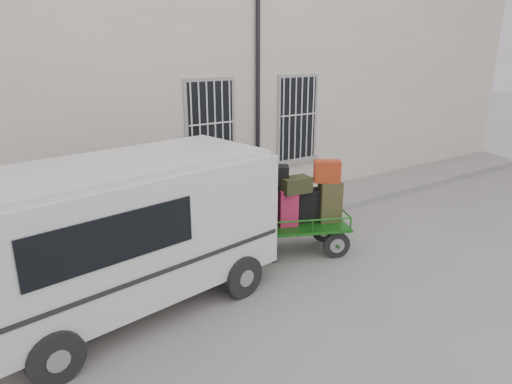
{
  "coord_description": "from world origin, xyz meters",
  "views": [
    {
      "loc": [
        -5.68,
        -6.68,
        4.07
      ],
      "look_at": [
        -0.42,
        1.0,
        1.14
      ],
      "focal_mm": 32.0,
      "sensor_mm": 36.0,
      "label": 1
    }
  ],
  "objects": [
    {
      "name": "sidewalk",
      "position": [
        0.0,
        2.2,
        0.07
      ],
      "size": [
        24.0,
        1.7,
        0.15
      ],
      "primitive_type": "cube",
      "color": "gray",
      "rests_on": "ground"
    },
    {
      "name": "building",
      "position": [
        0.0,
        5.5,
        3.0
      ],
      "size": [
        24.0,
        5.15,
        6.0
      ],
      "color": "#BCB2A0",
      "rests_on": "ground"
    },
    {
      "name": "luggage_cart",
      "position": [
        -0.27,
        0.21,
        1.08
      ],
      "size": [
        2.86,
        2.03,
        2.2
      ],
      "rotation": [
        0.0,
        0.0,
        -0.43
      ],
      "color": "black",
      "rests_on": "ground"
    },
    {
      "name": "ground",
      "position": [
        0.0,
        0.0,
        0.0
      ],
      "size": [
        80.0,
        80.0,
        0.0
      ],
      "primitive_type": "plane",
      "color": "slate",
      "rests_on": "ground"
    },
    {
      "name": "van",
      "position": [
        -3.63,
        -0.02,
        1.41
      ],
      "size": [
        5.12,
        2.78,
        2.46
      ],
      "rotation": [
        0.0,
        0.0,
        0.15
      ],
      "color": "silver",
      "rests_on": "ground"
    }
  ]
}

